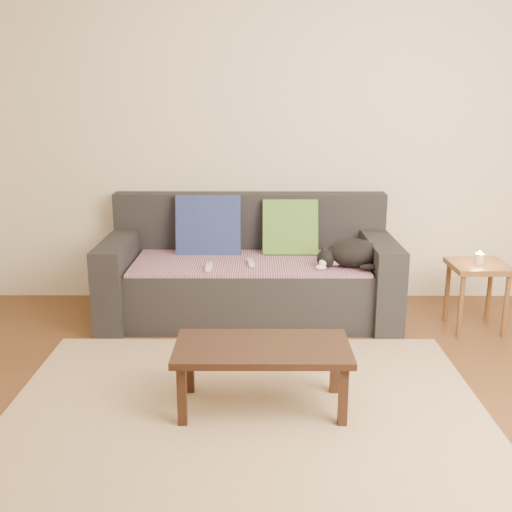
% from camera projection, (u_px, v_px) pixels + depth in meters
% --- Properties ---
extents(ground, '(4.50, 4.50, 0.00)m').
position_uv_depth(ground, '(245.00, 422.00, 3.01)').
color(ground, brown).
rests_on(ground, ground).
extents(back_wall, '(4.50, 0.04, 2.60)m').
position_uv_depth(back_wall, '(250.00, 136.00, 4.61)').
color(back_wall, beige).
rests_on(back_wall, ground).
extents(sofa, '(2.10, 0.94, 0.87)m').
position_uv_depth(sofa, '(249.00, 274.00, 4.45)').
color(sofa, '#232328').
rests_on(sofa, ground).
extents(throw_blanket, '(1.66, 0.74, 0.02)m').
position_uv_depth(throw_blanket, '(249.00, 262.00, 4.33)').
color(throw_blanket, '#4A2A50').
rests_on(throw_blanket, sofa).
extents(cushion_navy, '(0.49, 0.22, 0.50)m').
position_uv_depth(cushion_navy, '(209.00, 228.00, 4.53)').
color(cushion_navy, '#12214F').
rests_on(cushion_navy, throw_blanket).
extents(cushion_green, '(0.41, 0.23, 0.43)m').
position_uv_depth(cushion_green, '(290.00, 228.00, 4.53)').
color(cushion_green, '#0C503A').
rests_on(cushion_green, throw_blanket).
extents(cat, '(0.51, 0.40, 0.19)m').
position_uv_depth(cat, '(351.00, 254.00, 4.16)').
color(cat, black).
rests_on(cat, throw_blanket).
extents(wii_remote_a, '(0.04, 0.15, 0.03)m').
position_uv_depth(wii_remote_a, '(209.00, 267.00, 4.12)').
color(wii_remote_a, white).
rests_on(wii_remote_a, throw_blanket).
extents(wii_remote_b, '(0.05, 0.15, 0.03)m').
position_uv_depth(wii_remote_b, '(251.00, 262.00, 4.23)').
color(wii_remote_b, white).
rests_on(wii_remote_b, throw_blanket).
extents(side_table, '(0.38, 0.38, 0.48)m').
position_uv_depth(side_table, '(478.00, 275.00, 4.14)').
color(side_table, brown).
rests_on(side_table, ground).
extents(candle, '(0.06, 0.06, 0.09)m').
position_uv_depth(candle, '(479.00, 258.00, 4.11)').
color(candle, beige).
rests_on(candle, side_table).
extents(rug, '(2.50, 1.80, 0.01)m').
position_uv_depth(rug, '(246.00, 406.00, 3.15)').
color(rug, tan).
rests_on(rug, ground).
extents(coffee_table, '(0.90, 0.45, 0.36)m').
position_uv_depth(coffee_table, '(262.00, 354.00, 3.06)').
color(coffee_table, '#311D13').
rests_on(coffee_table, rug).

